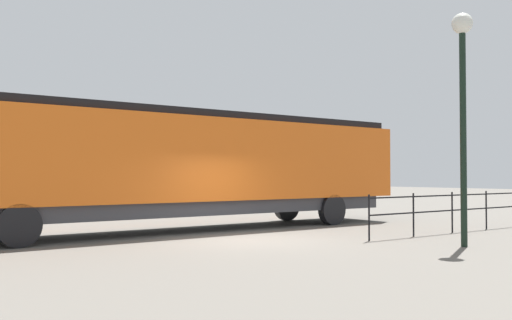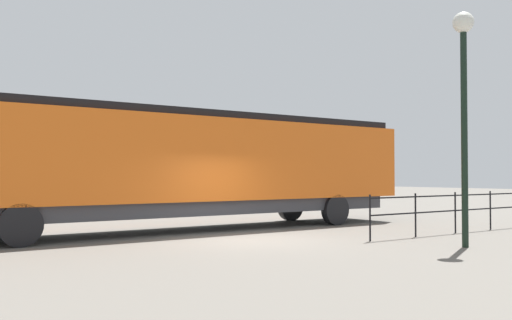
# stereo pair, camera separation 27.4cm
# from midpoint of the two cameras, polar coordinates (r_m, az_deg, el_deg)

# --- Properties ---
(ground_plane) EXTENTS (120.00, 120.00, 0.00)m
(ground_plane) POSITION_cam_midpoint_polar(r_m,az_deg,el_deg) (15.84, -1.06, -8.07)
(ground_plane) COLOR #666059
(locomotive) EXTENTS (2.87, 16.85, 3.85)m
(locomotive) POSITION_cam_midpoint_polar(r_m,az_deg,el_deg) (18.82, -6.11, -0.38)
(locomotive) COLOR orange
(locomotive) RESTS_ON ground_plane
(lamp_post) EXTENTS (0.53, 0.53, 5.92)m
(lamp_post) POSITION_cam_midpoint_polar(r_m,az_deg,el_deg) (15.37, 19.58, 7.68)
(lamp_post) COLOR black
(lamp_post) RESTS_ON ground_plane
(platform_fence) EXTENTS (0.05, 11.49, 1.27)m
(platform_fence) POSITION_cam_midpoint_polar(r_m,az_deg,el_deg) (20.40, 21.77, -4.17)
(platform_fence) COLOR black
(platform_fence) RESTS_ON ground_plane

